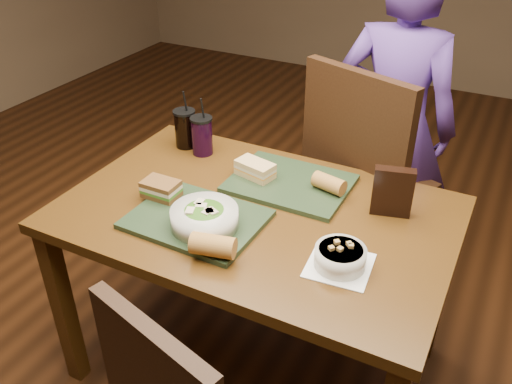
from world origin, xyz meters
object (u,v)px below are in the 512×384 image
chair_far (358,177)px  salad_bowl (204,217)px  cup_berry (202,135)px  sandwich_near (161,189)px  chip_bag (393,192)px  tray_far (290,183)px  baguette_far (329,183)px  tray_near (196,219)px  soup_bowl (340,257)px  dining_table (256,231)px  baguette_near (213,246)px  sandwich_far (255,169)px  cup_cola (185,128)px  diner (394,126)px

chair_far → salad_bowl: size_ratio=5.23×
cup_berry → chair_far: bearing=29.9°
salad_bowl → chair_far: bearing=70.7°
sandwich_near → chip_bag: 0.77m
tray_far → cup_berry: 0.42m
chair_far → baguette_far: bearing=-89.6°
chair_far → tray_far: chair_far is taller
tray_near → chip_bag: bearing=31.5°
tray_far → chip_bag: chip_bag is taller
chip_bag → chair_far: bearing=104.7°
salad_bowl → soup_bowl: (0.44, 0.03, -0.02)m
dining_table → baguette_near: (0.01, -0.29, 0.14)m
tray_near → dining_table: bearing=47.1°
dining_table → sandwich_far: sandwich_far is taller
dining_table → soup_bowl: (0.35, -0.15, 0.12)m
baguette_near → cup_berry: cup_berry is taller
cup_berry → chip_bag: 0.79m
tray_near → baguette_far: bearing=47.3°
cup_cola → chip_bag: (0.87, -0.10, 0.01)m
sandwich_near → baguette_far: bearing=30.8°
tray_near → chair_far: bearing=66.5°
baguette_near → chip_bag: bearing=50.2°
diner → salad_bowl: diner is taller
diner → sandwich_far: (-0.33, -0.72, 0.05)m
chip_bag → salad_bowl: bearing=-158.2°
sandwich_far → chip_bag: chip_bag is taller
diner → tray_far: size_ratio=3.54×
sandwich_far → baguette_near: 0.48m
tray_near → cup_cola: bearing=126.9°
tray_near → sandwich_near: bearing=163.0°
baguette_far → sandwich_far: bearing=-174.6°
chair_far → tray_near: 0.81m
diner → cup_cola: 0.93m
cup_cola → chip_bag: size_ratio=1.42×
chair_far → cup_cola: chair_far is taller
salad_bowl → cup_berry: 0.53m
diner → chip_bag: size_ratio=8.76×
dining_table → tray_far: 0.22m
baguette_near → chip_bag: 0.62m
baguette_near → soup_bowl: bearing=22.4°
chair_far → cup_berry: 0.67m
tray_far → salad_bowl: size_ratio=1.97×
dining_table → cup_cola: bearing=148.5°
diner → baguette_far: size_ratio=12.93×
cup_cola → sandwich_near: bearing=-68.1°
chip_bag → baguette_near: bearing=-144.3°
dining_table → tray_far: size_ratio=3.10×
tray_far → baguette_near: bearing=-93.2°
chip_bag → baguette_far: bearing=161.3°
baguette_far → chip_bag: chip_bag is taller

